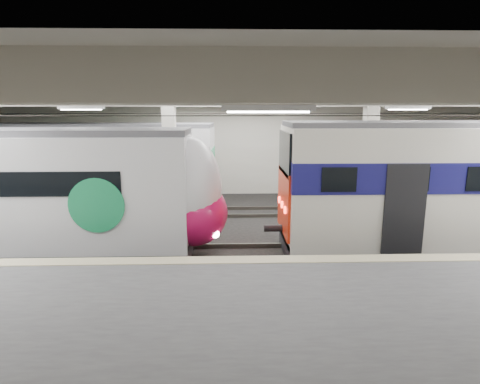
{
  "coord_description": "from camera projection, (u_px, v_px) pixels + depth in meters",
  "views": [
    {
      "loc": [
        -0.69,
        -13.0,
        4.96
      ],
      "look_at": [
        -0.27,
        1.0,
        2.0
      ],
      "focal_mm": 30.0,
      "sensor_mm": 36.0,
      "label": 1
    }
  ],
  "objects": [
    {
      "name": "modern_emu",
      "position": [
        42.0,
        196.0,
        13.12
      ],
      "size": [
        13.24,
        2.74,
        4.3
      ],
      "color": "white",
      "rests_on": "ground"
    },
    {
      "name": "far_train",
      "position": [
        70.0,
        169.0,
        18.45
      ],
      "size": [
        13.35,
        3.23,
        4.26
      ],
      "rotation": [
        0.0,
        0.0,
        -0.04
      ],
      "color": "white",
      "rests_on": "ground"
    },
    {
      "name": "station_hall",
      "position": [
        252.0,
        169.0,
        11.38
      ],
      "size": [
        36.0,
        24.0,
        5.75
      ],
      "color": "black",
      "rests_on": "ground"
    }
  ]
}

